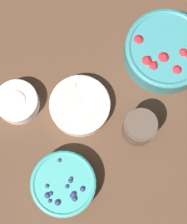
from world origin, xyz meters
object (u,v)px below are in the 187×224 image
Objects in this scene: bowl_cream at (17,102)px; jar_chocolate at (139,128)px; bowl_strawberries at (166,51)px; bowl_blueberries at (64,184)px; bowl_bananas at (80,106)px.

bowl_cream is 0.33m from jar_chocolate.
bowl_strawberries reaches higher than bowl_cream.
bowl_blueberries reaches higher than bowl_cream.
bowl_strawberries reaches higher than bowl_blueberries.
bowl_strawberries is 2.26× the size of jar_chocolate.
bowl_strawberries is 1.40× the size of bowl_bananas.
bowl_bananas is at bearing -7.38° from bowl_strawberries.
jar_chocolate is (-0.24, 0.01, 0.01)m from bowl_blueberries.
jar_chocolate reaches higher than bowl_strawberries.
bowl_cream is at bearing -99.02° from bowl_blueberries.
bowl_cream is 1.14× the size of jar_chocolate.
jar_chocolate is (0.20, 0.11, 0.01)m from bowl_strawberries.
jar_chocolate reaches higher than bowl_bananas.
bowl_strawberries is 0.23m from jar_chocolate.
bowl_cream is at bearing -20.69° from bowl_strawberries.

